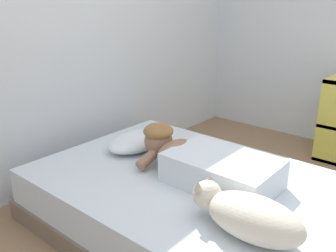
{
  "coord_description": "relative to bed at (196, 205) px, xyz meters",
  "views": [
    {
      "loc": [
        -1.61,
        -0.68,
        1.41
      ],
      "look_at": [
        0.12,
        0.78,
        0.61
      ],
      "focal_mm": 38.88,
      "sensor_mm": 36.0,
      "label": 1
    }
  ],
  "objects": [
    {
      "name": "coffee_cup",
      "position": [
        0.16,
        0.51,
        0.22
      ],
      "size": [
        0.13,
        0.09,
        0.07
      ],
      "color": "white",
      "rests_on": "bed"
    },
    {
      "name": "person_lying",
      "position": [
        0.05,
        -0.01,
        0.29
      ],
      "size": [
        0.43,
        0.92,
        0.27
      ],
      "color": "silver",
      "rests_on": "bed"
    },
    {
      "name": "cell_phone",
      "position": [
        0.02,
        -0.27,
        0.19
      ],
      "size": [
        0.07,
        0.14,
        0.01
      ],
      "primitive_type": "cube",
      "color": "black",
      "rests_on": "bed"
    },
    {
      "name": "dog",
      "position": [
        -0.29,
        -0.5,
        0.29
      ],
      "size": [
        0.26,
        0.57,
        0.21
      ],
      "color": "beige",
      "rests_on": "bed"
    },
    {
      "name": "pillow",
      "position": [
        0.13,
        0.63,
        0.24
      ],
      "size": [
        0.52,
        0.32,
        0.11
      ],
      "primitive_type": "ellipsoid",
      "color": "silver",
      "rests_on": "bed"
    },
    {
      "name": "back_wall",
      "position": [
        -0.02,
        1.26,
        1.07
      ],
      "size": [
        4.23,
        0.12,
        2.5
      ],
      "color": "silver",
      "rests_on": "ground"
    },
    {
      "name": "bed",
      "position": [
        0.0,
        0.0,
        0.0
      ],
      "size": [
        1.39,
        2.07,
        0.36
      ],
      "color": "#726051",
      "rests_on": "ground"
    }
  ]
}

